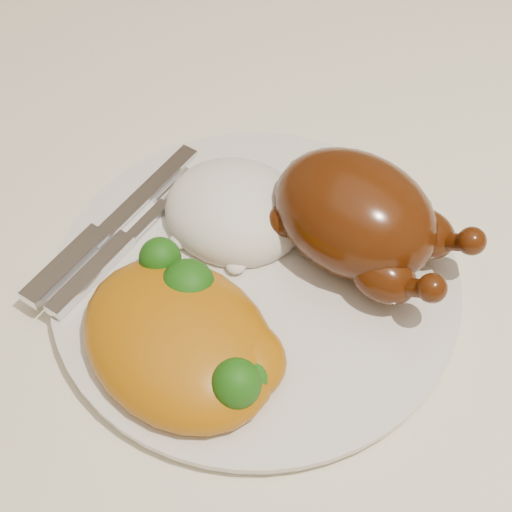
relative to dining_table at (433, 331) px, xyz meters
The scene contains 7 objects.
dining_table is the anchor object (origin of this frame).
tablecloth 0.07m from the dining_table, ahead, with size 1.73×1.03×0.18m.
dinner_plate 0.19m from the dining_table, 136.95° to the right, with size 0.29×0.29×0.01m, color silver.
roast_chicken 0.17m from the dining_table, 144.48° to the right, with size 0.15×0.10×0.08m.
rice_mound 0.21m from the dining_table, 154.47° to the right, with size 0.12×0.11×0.06m.
mac_and_cheese 0.25m from the dining_table, 121.47° to the right, with size 0.17×0.14×0.06m.
cutlery 0.29m from the dining_table, 144.86° to the right, with size 0.04×0.19×0.01m.
Camera 1 is at (0.06, -0.36, 1.20)m, focal length 50.00 mm.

